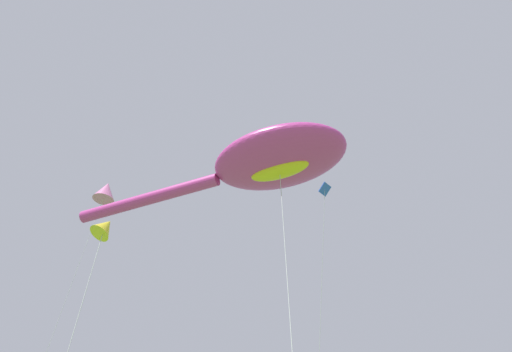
# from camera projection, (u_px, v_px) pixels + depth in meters

# --- Properties ---
(big_show_kite) EXTENTS (8.23, 12.22, 17.93)m
(big_show_kite) POSITION_uv_depth(u_px,v_px,m) (271.00, 161.00, 23.96)
(big_show_kite) COLOR #CC3899
(big_show_kite) RESTS_ON ground
(small_kite_bird_shape) EXTENTS (1.76, 2.37, 10.83)m
(small_kite_bird_shape) POSITION_uv_depth(u_px,v_px,m) (104.00, 230.00, 15.41)
(small_kite_bird_shape) COLOR yellow
(small_kite_bird_shape) RESTS_ON ground
(small_kite_triangle_green) EXTENTS (4.00, 1.74, 22.97)m
(small_kite_triangle_green) POSITION_uv_depth(u_px,v_px,m) (106.00, 192.00, 33.93)
(small_kite_triangle_green) COLOR pink
(small_kite_triangle_green) RESTS_ON ground
(small_kite_delta_white) EXTENTS (1.05, 2.37, 19.09)m
(small_kite_delta_white) POSITION_uv_depth(u_px,v_px,m) (323.00, 250.00, 26.40)
(small_kite_delta_white) COLOR blue
(small_kite_delta_white) RESTS_ON ground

